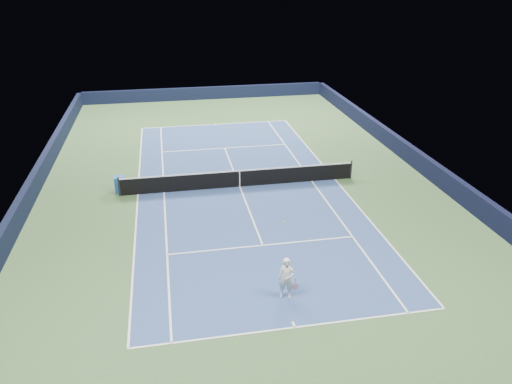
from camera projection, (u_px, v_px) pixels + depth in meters
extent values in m
plane|color=#35542E|center=(240.00, 187.00, 27.41)|extent=(40.00, 40.00, 0.00)
cube|color=black|center=(205.00, 93.00, 44.89)|extent=(22.00, 0.35, 1.10)
cube|color=black|center=(423.00, 164.00, 29.01)|extent=(0.35, 40.00, 1.10)
cube|color=black|center=(30.00, 193.00, 25.35)|extent=(0.35, 40.00, 1.10)
cube|color=navy|center=(240.00, 187.00, 27.41)|extent=(10.97, 23.77, 0.01)
cube|color=white|center=(215.00, 124.00, 38.02)|extent=(10.97, 0.08, 0.00)
cube|color=white|center=(295.00, 327.00, 16.79)|extent=(10.97, 0.08, 0.00)
cube|color=white|center=(335.00, 179.00, 28.33)|extent=(0.08, 23.77, 0.00)
cube|color=white|center=(138.00, 194.00, 26.48)|extent=(0.08, 23.77, 0.00)
cube|color=white|center=(312.00, 181.00, 28.10)|extent=(0.08, 23.77, 0.00)
cube|color=white|center=(164.00, 192.00, 26.71)|extent=(0.08, 23.77, 0.00)
cube|color=white|center=(225.00, 148.00, 33.12)|extent=(8.23, 0.08, 0.00)
cube|color=white|center=(263.00, 245.00, 21.69)|extent=(8.23, 0.08, 0.00)
cube|color=white|center=(240.00, 187.00, 27.41)|extent=(0.08, 12.80, 0.00)
cube|color=white|center=(216.00, 125.00, 37.89)|extent=(0.08, 0.30, 0.00)
cube|color=white|center=(294.00, 325.00, 16.92)|extent=(0.08, 0.30, 0.00)
cylinder|color=black|center=(119.00, 187.00, 26.11)|extent=(0.10, 0.10, 1.07)
cylinder|color=black|center=(351.00, 170.00, 28.27)|extent=(0.10, 0.10, 1.07)
cube|color=black|center=(240.00, 179.00, 27.22)|extent=(12.80, 0.03, 0.91)
cube|color=white|center=(240.00, 171.00, 27.02)|extent=(12.80, 0.04, 0.06)
cube|color=white|center=(240.00, 179.00, 27.22)|extent=(0.05, 0.04, 0.91)
cube|color=blue|center=(120.00, 184.00, 26.63)|extent=(0.55, 0.50, 0.87)
cube|color=white|center=(125.00, 184.00, 26.68)|extent=(0.08, 0.39, 0.39)
imported|color=white|center=(286.00, 278.00, 18.01)|extent=(0.68, 0.55, 1.62)
cylinder|color=#C37E94|center=(295.00, 281.00, 18.07)|extent=(0.03, 0.03, 0.27)
cylinder|color=black|center=(295.00, 286.00, 18.17)|extent=(0.27, 0.02, 0.27)
cylinder|color=pink|center=(295.00, 286.00, 18.17)|extent=(0.29, 0.03, 0.29)
sphere|color=#C5E02F|center=(284.00, 222.00, 18.19)|extent=(0.07, 0.07, 0.07)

